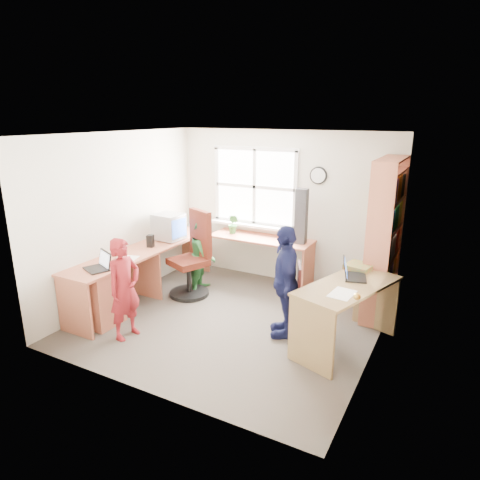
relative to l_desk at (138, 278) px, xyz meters
The scene contains 19 objects.
room 1.57m from the l_desk, 16.12° to the left, with size 3.64×3.44×2.44m.
l_desk is the anchor object (origin of this frame).
right_desk 2.81m from the l_desk, ahead, with size 1.02×1.48×0.78m.
bookshelf 3.35m from the l_desk, 26.43° to the left, with size 0.30×1.02×2.10m.
swivel_chair 0.90m from the l_desk, 65.33° to the left, with size 0.77×0.77×1.27m.
wooden_chair 2.33m from the l_desk, 10.39° to the left, with size 0.52×0.52×0.91m.
crt_monitor 1.07m from the l_desk, 99.08° to the left, with size 0.44×0.39×0.41m.
laptop_left 0.65m from the l_desk, 102.44° to the right, with size 0.40×0.37×0.22m.
laptop_right 2.85m from the l_desk, 11.75° to the left, with size 0.35×0.39×0.23m.
speaker_a 0.65m from the l_desk, 107.88° to the left, with size 0.11×0.11×0.18m.
speaker_b 1.18m from the l_desk, 98.80° to the left, with size 0.09×0.09×0.16m.
cd_tower 2.52m from the l_desk, 45.23° to the left, with size 0.17×0.16×0.83m.
game_box 2.94m from the l_desk, 18.29° to the left, with size 0.36×0.36×0.06m.
paper_a 0.32m from the l_desk, 129.39° to the right, with size 0.30×0.36×0.00m.
paper_b 2.82m from the l_desk, ahead, with size 0.26×0.35×0.00m.
potted_plant 1.85m from the l_desk, 71.83° to the left, with size 0.18×0.14×0.32m, color #2C6F2E.
person_red 0.77m from the l_desk, 59.78° to the right, with size 0.46×0.30×1.25m, color maroon.
person_green 1.12m from the l_desk, 68.18° to the left, with size 0.54×0.42×1.12m, color #2B6C32.
person_navy 2.08m from the l_desk, ahead, with size 0.81×0.34×1.39m, color #161A46.
Camera 1 is at (2.51, -4.45, 2.62)m, focal length 32.00 mm.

